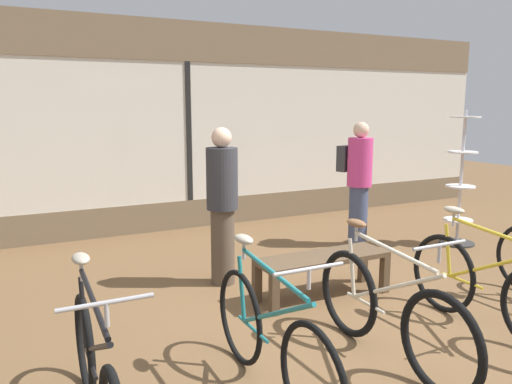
# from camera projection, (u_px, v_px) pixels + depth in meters

# --- Properties ---
(ground_plane) EXTENTS (24.00, 24.00, 0.00)m
(ground_plane) POSITION_uv_depth(u_px,v_px,m) (344.00, 328.00, 4.41)
(ground_plane) COLOR brown
(shop_back_wall) EXTENTS (12.00, 0.08, 3.20)m
(shop_back_wall) POSITION_uv_depth(u_px,v_px,m) (188.00, 125.00, 7.76)
(shop_back_wall) COLOR #7A664C
(shop_back_wall) RESTS_ON ground_plane
(bicycle_far_left) EXTENTS (0.46, 1.75, 1.03)m
(bicycle_far_left) POSITION_uv_depth(u_px,v_px,m) (97.00, 375.00, 2.92)
(bicycle_far_left) COLOR black
(bicycle_far_left) RESTS_ON ground_plane
(bicycle_left) EXTENTS (0.46, 1.74, 1.04)m
(bicycle_left) POSITION_uv_depth(u_px,v_px,m) (270.00, 339.00, 3.34)
(bicycle_left) COLOR black
(bicycle_left) RESTS_ON ground_plane
(bicycle_center) EXTENTS (0.46, 1.75, 1.05)m
(bicycle_center) POSITION_uv_depth(u_px,v_px,m) (388.00, 311.00, 3.79)
(bicycle_center) COLOR black
(bicycle_center) RESTS_ON ground_plane
(bicycle_right) EXTENTS (0.46, 1.74, 1.06)m
(bicycle_right) POSITION_uv_depth(u_px,v_px,m) (487.00, 287.00, 4.29)
(bicycle_right) COLOR black
(bicycle_right) RESTS_ON ground_plane
(accessory_rack) EXTENTS (0.48, 0.48, 1.88)m
(accessory_rack) POSITION_uv_depth(u_px,v_px,m) (460.00, 191.00, 6.95)
(accessory_rack) COLOR #333333
(accessory_rack) RESTS_ON ground_plane
(display_bench) EXTENTS (1.40, 0.44, 0.44)m
(display_bench) POSITION_uv_depth(u_px,v_px,m) (323.00, 263.00, 5.07)
(display_bench) COLOR brown
(display_bench) RESTS_ON ground_plane
(customer_near_rack) EXTENTS (0.45, 0.45, 1.72)m
(customer_near_rack) POSITION_uv_depth(u_px,v_px,m) (222.00, 203.00, 5.38)
(customer_near_rack) COLOR brown
(customer_near_rack) RESTS_ON ground_plane
(customer_by_window) EXTENTS (0.44, 0.55, 1.72)m
(customer_by_window) POSITION_uv_depth(u_px,v_px,m) (358.00, 179.00, 6.89)
(customer_by_window) COLOR #424C6B
(customer_by_window) RESTS_ON ground_plane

